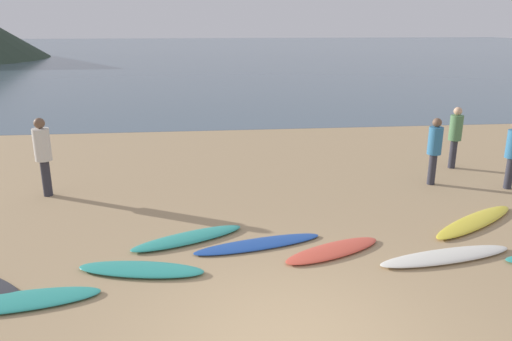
% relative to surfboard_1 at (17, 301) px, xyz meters
% --- Properties ---
extents(ground_plane, '(120.00, 120.00, 0.20)m').
position_rel_surfboard_1_xyz_m(ground_plane, '(3.70, 8.60, -0.14)').
color(ground_plane, tan).
rests_on(ground_plane, ground).
extents(ocean_water, '(140.00, 100.00, 0.01)m').
position_rel_surfboard_1_xyz_m(ocean_water, '(3.70, 61.25, -0.04)').
color(ocean_water, '#475B6B').
rests_on(ocean_water, ground).
extents(surfboard_1, '(2.36, 0.92, 0.08)m').
position_rel_surfboard_1_xyz_m(surfboard_1, '(0.00, 0.00, 0.00)').
color(surfboard_1, teal).
rests_on(surfboard_1, ground).
extents(surfboard_2, '(2.12, 0.93, 0.10)m').
position_rel_surfboard_1_xyz_m(surfboard_2, '(1.65, 0.75, 0.01)').
color(surfboard_2, teal).
rests_on(surfboard_2, ground).
extents(surfboard_3, '(2.18, 1.35, 0.10)m').
position_rel_surfboard_1_xyz_m(surfboard_3, '(2.38, 1.87, 0.01)').
color(surfboard_3, teal).
rests_on(surfboard_3, ground).
extents(surfboard_4, '(2.42, 1.01, 0.06)m').
position_rel_surfboard_1_xyz_m(surfboard_4, '(3.63, 1.51, -0.01)').
color(surfboard_4, '#1E479E').
rests_on(surfboard_4, ground).
extents(surfboard_5, '(2.00, 1.28, 0.08)m').
position_rel_surfboard_1_xyz_m(surfboard_5, '(4.89, 1.10, 0.00)').
color(surfboard_5, '#D84C38').
rests_on(surfboard_5, ground).
extents(surfboard_6, '(2.54, 0.92, 0.09)m').
position_rel_surfboard_1_xyz_m(surfboard_6, '(6.73, 0.67, 0.01)').
color(surfboard_6, silver).
rests_on(surfboard_6, ground).
extents(surfboard_7, '(2.49, 1.84, 0.09)m').
position_rel_surfboard_1_xyz_m(surfboard_7, '(8.02, 2.04, 0.01)').
color(surfboard_7, yellow).
rests_on(surfboard_7, ground).
extents(person_0, '(0.37, 0.37, 1.81)m').
position_rel_surfboard_1_xyz_m(person_0, '(-0.89, 4.66, 1.03)').
color(person_0, '#2D2D38').
rests_on(person_0, ground).
extents(person_1, '(0.34, 0.34, 1.68)m').
position_rel_surfboard_1_xyz_m(person_1, '(9.44, 5.79, 0.95)').
color(person_1, '#2D2D38').
rests_on(person_1, ground).
extents(person_2, '(0.33, 0.33, 1.65)m').
position_rel_surfboard_1_xyz_m(person_2, '(8.25, 4.50, 0.93)').
color(person_2, '#2D2D38').
rests_on(person_2, ground).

